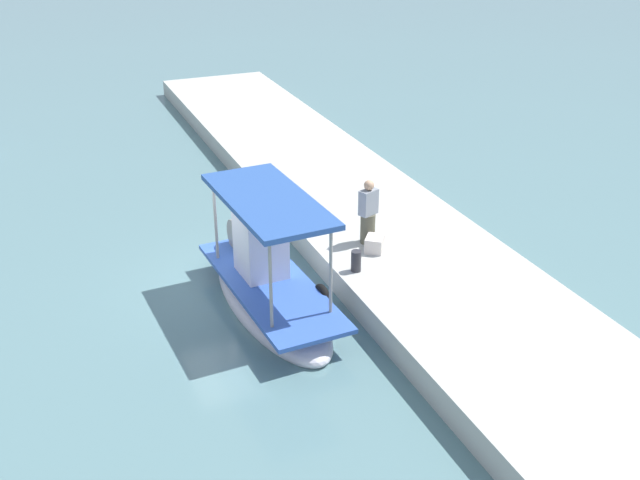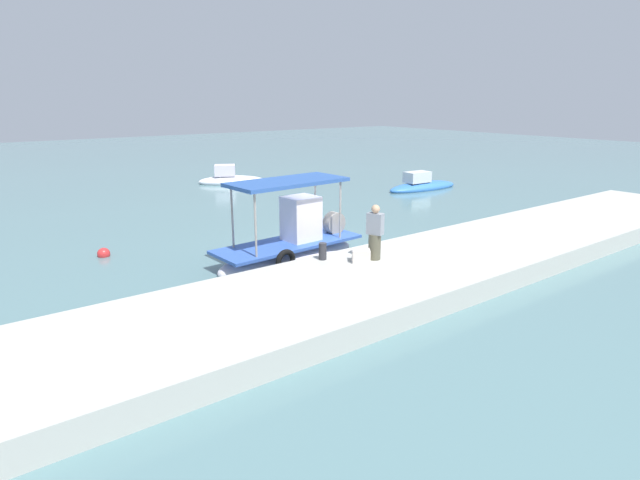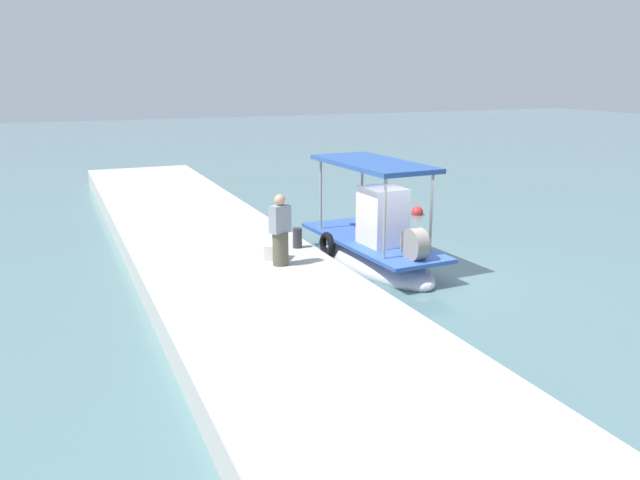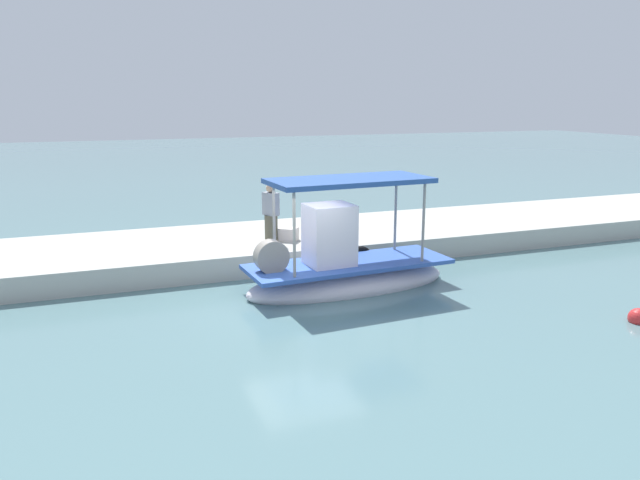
# 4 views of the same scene
# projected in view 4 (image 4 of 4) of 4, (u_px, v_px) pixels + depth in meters

# --- Properties ---
(ground_plane) EXTENTS (120.00, 120.00, 0.00)m
(ground_plane) POSITION_uv_depth(u_px,v_px,m) (302.00, 300.00, 14.48)
(ground_plane) COLOR slate
(dock_quay) EXTENTS (36.00, 4.54, 0.64)m
(dock_quay) POSITION_uv_depth(u_px,v_px,m) (254.00, 246.00, 18.42)
(dock_quay) COLOR #B3B4AB
(dock_quay) RESTS_ON ground_plane
(main_fishing_boat) EXTENTS (5.47, 2.11, 3.13)m
(main_fishing_boat) POSITION_uv_depth(u_px,v_px,m) (345.00, 269.00, 15.28)
(main_fishing_boat) COLOR silver
(main_fishing_boat) RESTS_ON ground_plane
(fisherman_near_bollard) EXTENTS (0.49, 0.54, 1.69)m
(fisherman_near_bollard) POSITION_uv_depth(u_px,v_px,m) (271.00, 216.00, 17.44)
(fisherman_near_bollard) COLOR #53513F
(fisherman_near_bollard) RESTS_ON dock_quay
(mooring_bollard) EXTENTS (0.24, 0.24, 0.52)m
(mooring_bollard) POSITION_uv_depth(u_px,v_px,m) (324.00, 236.00, 17.17)
(mooring_bollard) COLOR #2D2D33
(mooring_bollard) RESTS_ON dock_quay
(cargo_crate) EXTENTS (0.68, 0.66, 0.38)m
(cargo_crate) POSITION_uv_depth(u_px,v_px,m) (288.00, 234.00, 17.71)
(cargo_crate) COLOR beige
(cargo_crate) RESTS_ON dock_quay
(marker_buoy) EXTENTS (0.43, 0.43, 0.43)m
(marker_buoy) POSITION_uv_depth(u_px,v_px,m) (639.00, 318.00, 13.07)
(marker_buoy) COLOR red
(marker_buoy) RESTS_ON ground_plane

